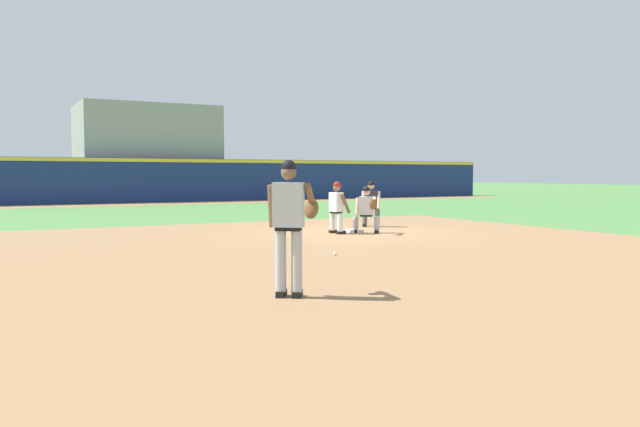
{
  "coord_description": "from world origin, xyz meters",
  "views": [
    {
      "loc": [
        -9.25,
        -15.14,
        1.67
      ],
      "look_at": [
        -3.97,
        -5.32,
        0.96
      ],
      "focal_mm": 35.0,
      "sensor_mm": 36.0,
      "label": 1
    }
  ],
  "objects_px": {
    "first_base_bag": "(355,231)",
    "first_baseman": "(367,207)",
    "baserunner": "(337,205)",
    "baseball": "(335,254)",
    "umpire": "(371,202)",
    "pitcher": "(290,219)"
  },
  "relations": [
    {
      "from": "first_base_bag",
      "to": "first_baseman",
      "type": "relative_size",
      "value": 0.28
    },
    {
      "from": "baseball",
      "to": "baserunner",
      "type": "xyz_separation_m",
      "value": [
        2.36,
        4.06,
        0.76
      ]
    },
    {
      "from": "baseball",
      "to": "first_baseman",
      "type": "height_order",
      "value": "first_baseman"
    },
    {
      "from": "first_base_bag",
      "to": "baseball",
      "type": "distance_m",
      "value": 5.05
    },
    {
      "from": "first_base_bag",
      "to": "first_baseman",
      "type": "xyz_separation_m",
      "value": [
        0.2,
        -0.33,
        0.69
      ]
    },
    {
      "from": "baserunner",
      "to": "umpire",
      "type": "height_order",
      "value": "same"
    },
    {
      "from": "first_base_bag",
      "to": "pitcher",
      "type": "bearing_deg",
      "value": -126.69
    },
    {
      "from": "baseball",
      "to": "first_baseman",
      "type": "xyz_separation_m",
      "value": [
        3.16,
        3.76,
        0.69
      ]
    },
    {
      "from": "first_base_bag",
      "to": "pitcher",
      "type": "xyz_separation_m",
      "value": [
        -5.64,
        -7.57,
        1.01
      ]
    },
    {
      "from": "baseball",
      "to": "first_baseman",
      "type": "bearing_deg",
      "value": 49.91
    },
    {
      "from": "baserunner",
      "to": "pitcher",
      "type": "bearing_deg",
      "value": -123.73
    },
    {
      "from": "first_base_bag",
      "to": "baserunner",
      "type": "bearing_deg",
      "value": -177.36
    },
    {
      "from": "first_base_bag",
      "to": "baserunner",
      "type": "height_order",
      "value": "baserunner"
    },
    {
      "from": "baseball",
      "to": "umpire",
      "type": "bearing_deg",
      "value": 51.16
    },
    {
      "from": "pitcher",
      "to": "umpire",
      "type": "bearing_deg",
      "value": 51.66
    },
    {
      "from": "first_base_bag",
      "to": "umpire",
      "type": "bearing_deg",
      "value": 44.22
    },
    {
      "from": "first_base_bag",
      "to": "first_baseman",
      "type": "distance_m",
      "value": 0.79
    },
    {
      "from": "baseball",
      "to": "pitcher",
      "type": "distance_m",
      "value": 4.51
    },
    {
      "from": "baserunner",
      "to": "umpire",
      "type": "bearing_deg",
      "value": 35.29
    },
    {
      "from": "baserunner",
      "to": "umpire",
      "type": "relative_size",
      "value": 1.0
    },
    {
      "from": "pitcher",
      "to": "first_baseman",
      "type": "xyz_separation_m",
      "value": [
        5.84,
        7.24,
        -0.33
      ]
    },
    {
      "from": "first_baseman",
      "to": "baserunner",
      "type": "xyz_separation_m",
      "value": [
        -0.8,
        0.3,
        0.06
      ]
    }
  ]
}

